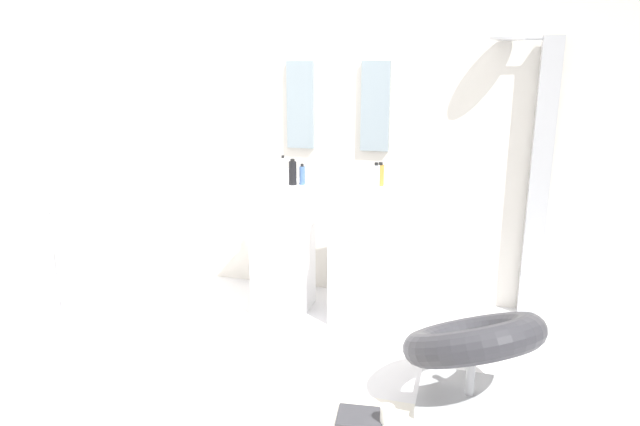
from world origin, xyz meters
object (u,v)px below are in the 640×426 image
soap_bottle_amber (380,175)px  soap_bottle_black (293,173)px  shower_column (538,176)px  soap_bottle_clear (376,177)px  soap_bottle_white (283,168)px  lounge_chair (473,347)px  soap_bottle_blue (302,175)px  pedestal_sink_right (361,252)px  magazine_charcoal (360,417)px  pedestal_sink_left (283,245)px  coffee_mug (387,415)px  towel_rack (71,252)px

soap_bottle_amber → soap_bottle_black: soap_bottle_black is taller
shower_column → soap_bottle_clear: bearing=-157.3°
soap_bottle_white → shower_column: bearing=8.5°
lounge_chair → soap_bottle_blue: 1.73m
lounge_chair → soap_bottle_clear: (-0.72, 0.89, 0.75)m
pedestal_sink_right → soap_bottle_clear: soap_bottle_clear is taller
magazine_charcoal → soap_bottle_blue: (-0.71, 1.25, 1.06)m
pedestal_sink_left → soap_bottle_blue: bearing=-3.4°
soap_bottle_amber → soap_bottle_black: bearing=-167.4°
shower_column → lounge_chair: bearing=-106.0°
pedestal_sink_right → soap_bottle_white: size_ratio=5.95×
soap_bottle_clear → soap_bottle_white: bearing=166.2°
lounge_chair → shower_column: bearing=74.0°
coffee_mug → soap_bottle_white: soap_bottle_white is taller
soap_bottle_white → soap_bottle_clear: 0.78m
magazine_charcoal → soap_bottle_black: 1.80m
soap_bottle_amber → coffee_mug: bearing=-77.7°
soap_bottle_blue → pedestal_sink_left: bearing=176.6°
pedestal_sink_right → soap_bottle_blue: (-0.44, -0.01, 0.56)m
pedestal_sink_right → soap_bottle_amber: soap_bottle_amber is taller
pedestal_sink_left → towel_rack: bearing=-145.3°
soap_bottle_blue → coffee_mug: bearing=-55.7°
shower_column → soap_bottle_clear: (-1.10, -0.46, 0.02)m
pedestal_sink_right → soap_bottle_blue: 0.71m
towel_rack → soap_bottle_blue: bearing=31.2°
towel_rack → soap_bottle_clear: (1.94, 0.80, 0.47)m
pedestal_sink_right → magazine_charcoal: bearing=-78.0°
shower_column → soap_bottle_blue: (-1.66, -0.42, -0.00)m
magazine_charcoal → soap_bottle_black: (-0.78, 1.22, 1.08)m
towel_rack → soap_bottle_white: 1.61m
soap_bottle_clear → soap_bottle_blue: soap_bottle_clear is taller
pedestal_sink_left → soap_bottle_blue: size_ratio=7.18×
pedestal_sink_right → magazine_charcoal: pedestal_sink_right is taller
soap_bottle_black → lounge_chair: bearing=-34.2°
soap_bottle_black → soap_bottle_white: bearing=128.5°
soap_bottle_blue → magazine_charcoal: bearing=-60.3°
pedestal_sink_right → coffee_mug: 1.41m
soap_bottle_clear → magazine_charcoal: bearing=-82.6°
coffee_mug → magazine_charcoal: bearing=175.6°
soap_bottle_blue → soap_bottle_black: size_ratio=0.81×
soap_bottle_clear → soap_bottle_black: 0.62m
pedestal_sink_left → towel_rack: 1.49m
coffee_mug → soap_bottle_black: bearing=126.8°
towel_rack → soap_bottle_blue: size_ratio=6.17×
pedestal_sink_left → magazine_charcoal: size_ratio=4.51×
pedestal_sink_right → lounge_chair: size_ratio=1.00×
soap_bottle_black → shower_column: bearing=14.5°
shower_column → towel_rack: size_ratio=2.16×
soap_bottle_amber → lounge_chair: bearing=-55.8°
lounge_chair → soap_bottle_black: soap_bottle_black is taller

